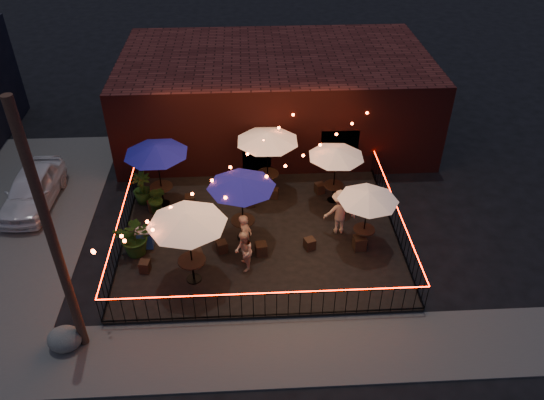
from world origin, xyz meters
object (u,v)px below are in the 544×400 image
(cafe_table_2, at_px, (241,183))
(cafe_table_4, at_px, (368,197))
(cafe_table_0, at_px, (187,220))
(boulder, at_px, (65,339))
(cafe_table_5, at_px, (336,153))
(cafe_table_1, at_px, (156,150))
(cafe_table_3, at_px, (267,138))
(cooler, at_px, (145,238))
(utility_pole, at_px, (53,241))

(cafe_table_2, distance_m, cafe_table_4, 4.35)
(cafe_table_4, bearing_deg, cafe_table_0, -166.31)
(cafe_table_2, relative_size, boulder, 2.81)
(cafe_table_5, xyz_separation_m, boulder, (-8.88, -6.72, -1.98))
(cafe_table_1, relative_size, cafe_table_2, 1.20)
(cafe_table_3, height_order, cafe_table_5, cafe_table_3)
(cafe_table_5, bearing_deg, cooler, -160.98)
(utility_pole, distance_m, cafe_table_0, 4.10)
(cafe_table_4, relative_size, cooler, 3.17)
(cafe_table_5, height_order, cooler, cafe_table_5)
(cafe_table_0, distance_m, cafe_table_2, 2.68)
(utility_pole, xyz_separation_m, cafe_table_4, (9.06, 3.82, -1.73))
(cafe_table_5, bearing_deg, utility_pole, -141.85)
(cooler, height_order, boulder, cooler)
(cooler, bearing_deg, cafe_table_2, 3.02)
(utility_pole, relative_size, cafe_table_5, 2.88)
(cafe_table_5, bearing_deg, cafe_table_0, -141.42)
(cafe_table_5, relative_size, boulder, 2.94)
(cafe_table_2, bearing_deg, cooler, -174.98)
(cafe_table_3, xyz_separation_m, cafe_table_5, (2.58, -0.81, -0.30))
(cafe_table_2, relative_size, cooler, 3.48)
(cafe_table_0, distance_m, cooler, 3.33)
(utility_pole, relative_size, cafe_table_1, 2.51)
(cafe_table_2, bearing_deg, cafe_table_1, 144.22)
(cafe_table_2, distance_m, cooler, 4.07)
(cooler, distance_m, boulder, 4.62)
(cafe_table_3, relative_size, cafe_table_5, 1.18)
(cafe_table_3, xyz_separation_m, cafe_table_4, (3.25, -3.58, -0.39))
(cafe_table_3, xyz_separation_m, cooler, (-4.54, -3.27, -2.12))
(cafe_table_3, bearing_deg, boulder, -129.91)
(utility_pole, xyz_separation_m, cafe_table_1, (1.60, 6.73, -1.38))
(cafe_table_0, distance_m, cafe_table_4, 6.16)
(cafe_table_5, bearing_deg, cafe_table_4, -76.31)
(boulder, bearing_deg, cafe_table_3, 50.09)
(cafe_table_1, distance_m, boulder, 7.52)
(cafe_table_4, height_order, cooler, cafe_table_4)
(cafe_table_0, bearing_deg, boulder, -145.15)
(cafe_table_0, distance_m, cafe_table_3, 5.72)
(cafe_table_2, distance_m, boulder, 7.31)
(cafe_table_1, height_order, boulder, cafe_table_1)
(boulder, bearing_deg, cafe_table_1, 73.03)
(cafe_table_1, relative_size, cafe_table_3, 0.97)
(cafe_table_1, height_order, cafe_table_3, cafe_table_3)
(cafe_table_0, relative_size, cafe_table_3, 0.88)
(cafe_table_4, distance_m, boulder, 10.51)
(cafe_table_3, relative_size, boulder, 3.47)
(cafe_table_4, relative_size, boulder, 2.56)
(utility_pole, bearing_deg, cafe_table_3, 51.87)
(cafe_table_1, height_order, cafe_table_2, cafe_table_1)
(cafe_table_1, distance_m, cooler, 3.35)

